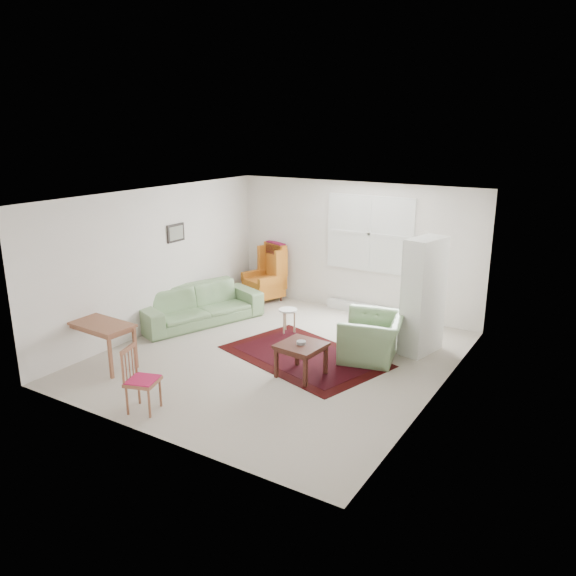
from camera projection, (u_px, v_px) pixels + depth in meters
The scene contains 10 objects.
room at pixel (286, 277), 8.63m from camera, with size 5.04×5.54×2.51m.
rug at pixel (304, 356), 8.82m from camera, with size 2.47×1.59×0.02m, color black, non-canonical shape.
sofa at pixel (199, 298), 10.24m from camera, with size 2.30×0.90×0.93m, color #729462.
armchair at pixel (372, 333), 8.68m from camera, with size 1.05×0.92×0.82m, color #729462.
wingback_chair at pixel (264, 272), 11.51m from camera, with size 0.69×0.73×1.19m, color orange, non-canonical shape.
coffee_table at pixel (301, 360), 8.08m from camera, with size 0.61×0.61×0.50m, color #431D14, non-canonical shape.
stool at pixel (288, 321), 9.79m from camera, with size 0.32×0.32×0.44m, color white, non-canonical shape.
cabinet at pixel (424, 296), 8.78m from camera, with size 0.39×0.74×1.85m, color white, non-canonical shape.
desk at pixel (101, 344), 8.42m from camera, with size 1.08×0.54×0.68m, color brown, non-canonical shape.
desk_chair at pixel (143, 380), 7.04m from camera, with size 0.37×0.37×0.85m, color brown, non-canonical shape.
Camera 1 is at (4.41, -6.88, 3.49)m, focal length 35.00 mm.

